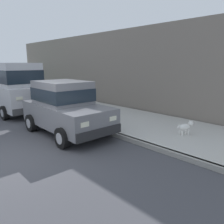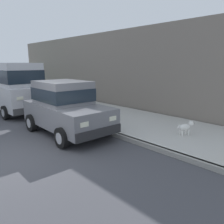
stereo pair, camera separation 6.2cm
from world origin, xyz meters
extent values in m
plane|color=#424247|center=(0.00, 0.00, 0.00)|extent=(80.00, 80.00, 0.00)
cube|color=gray|center=(3.20, 0.00, 0.07)|extent=(0.16, 64.00, 0.14)
cube|color=#B7B5AD|center=(5.00, 0.00, 0.07)|extent=(3.60, 64.00, 0.14)
cube|color=slate|center=(2.18, 0.83, 0.70)|extent=(1.80, 3.74, 0.76)
cube|color=slate|center=(2.19, 1.08, 1.48)|extent=(1.55, 1.93, 0.80)
cube|color=#19232D|center=(2.19, 1.08, 1.42)|extent=(1.59, 1.97, 0.44)
cube|color=#252527|center=(2.14, -0.97, 0.46)|extent=(1.69, 0.24, 0.28)
cube|color=#252527|center=(2.22, 2.63, 0.46)|extent=(1.69, 0.24, 0.28)
cylinder|color=black|center=(3.02, -0.34, 0.32)|extent=(0.23, 0.64, 0.64)
cylinder|color=#9E9EA3|center=(3.02, -0.34, 0.32)|extent=(0.25, 0.36, 0.35)
cylinder|color=black|center=(1.30, -0.30, 0.32)|extent=(0.23, 0.64, 0.64)
cylinder|color=#9E9EA3|center=(1.30, -0.30, 0.32)|extent=(0.25, 0.36, 0.35)
cylinder|color=black|center=(3.07, 1.96, 0.32)|extent=(0.23, 0.64, 0.64)
cylinder|color=#9E9EA3|center=(3.07, 1.96, 0.32)|extent=(0.25, 0.36, 0.35)
cylinder|color=black|center=(1.35, 1.99, 0.32)|extent=(0.23, 0.64, 0.64)
cylinder|color=#9E9EA3|center=(1.35, 1.99, 0.32)|extent=(0.25, 0.36, 0.35)
cube|color=#EAEACC|center=(2.68, -1.01, 0.81)|extent=(0.28, 0.09, 0.14)
cube|color=#EAEACC|center=(1.61, -0.99, 0.81)|extent=(0.28, 0.09, 0.14)
cube|color=#BCBCC1|center=(2.15, 5.99, 0.87)|extent=(1.94, 4.82, 1.10)
cube|color=#BCBCC1|center=(2.15, 5.99, 1.97)|extent=(1.71, 3.81, 1.10)
cube|color=#19232D|center=(2.15, 5.99, 1.89)|extent=(1.74, 3.86, 0.61)
cube|color=#424243|center=(2.17, 3.64, 0.46)|extent=(1.86, 0.22, 0.28)
cube|color=#424243|center=(2.13, 8.34, 0.46)|extent=(1.86, 0.22, 0.28)
cylinder|color=black|center=(3.11, 4.51, 0.32)|extent=(0.23, 0.64, 0.64)
cylinder|color=#9E9EA3|center=(3.11, 4.51, 0.32)|extent=(0.24, 0.35, 0.35)
cylinder|color=black|center=(1.21, 4.49, 0.32)|extent=(0.23, 0.64, 0.64)
cylinder|color=#9E9EA3|center=(1.21, 4.49, 0.32)|extent=(0.24, 0.35, 0.35)
cylinder|color=black|center=(3.08, 7.49, 0.32)|extent=(0.23, 0.64, 0.64)
cylinder|color=#9E9EA3|center=(3.08, 7.49, 0.32)|extent=(0.24, 0.35, 0.35)
cube|color=#EAEACC|center=(2.76, 3.62, 1.04)|extent=(0.28, 0.08, 0.14)
cube|color=#EAEACC|center=(1.58, 3.60, 1.04)|extent=(0.28, 0.08, 0.14)
cylinder|color=black|center=(3.12, 10.03, 0.32)|extent=(0.24, 0.65, 0.64)
cylinder|color=#9E9EA3|center=(3.12, 10.03, 0.32)|extent=(0.25, 0.36, 0.35)
cube|color=#EAEACC|center=(2.72, 9.15, 1.04)|extent=(0.28, 0.09, 0.14)
ellipsoid|color=white|center=(4.70, -2.37, 0.42)|extent=(0.48, 0.32, 0.20)
cylinder|color=white|center=(4.85, -2.36, 0.23)|extent=(0.05, 0.05, 0.18)
cylinder|color=white|center=(4.81, -2.47, 0.23)|extent=(0.05, 0.05, 0.18)
cylinder|color=white|center=(4.59, -2.28, 0.23)|extent=(0.05, 0.05, 0.18)
cylinder|color=white|center=(4.55, -2.39, 0.23)|extent=(0.05, 0.05, 0.18)
sphere|color=white|center=(4.98, -2.46, 0.51)|extent=(0.17, 0.17, 0.17)
ellipsoid|color=gray|center=(5.06, -2.49, 0.49)|extent=(0.13, 0.10, 0.06)
cone|color=white|center=(4.98, -2.41, 0.59)|extent=(0.06, 0.06, 0.07)
cone|color=white|center=(4.95, -2.50, 0.59)|extent=(0.06, 0.06, 0.07)
cylinder|color=white|center=(4.45, -2.30, 0.48)|extent=(0.12, 0.07, 0.13)
cube|color=slate|center=(7.10, 4.98, 2.13)|extent=(0.50, 20.00, 4.26)
camera|label=1|loc=(-1.93, -5.87, 2.49)|focal=35.44mm
camera|label=2|loc=(-1.88, -5.92, 2.49)|focal=35.44mm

